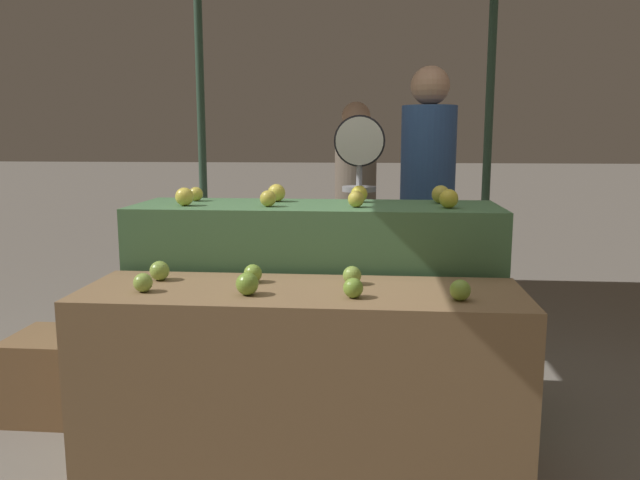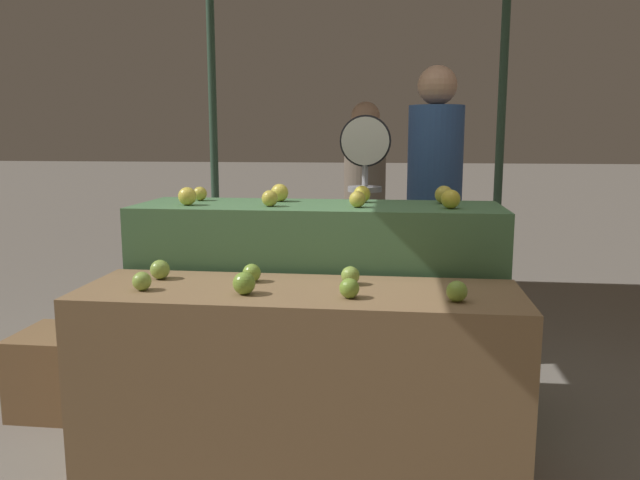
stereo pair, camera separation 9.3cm
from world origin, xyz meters
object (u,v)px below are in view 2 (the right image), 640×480
at_px(person_customer_left, 365,193).
at_px(wooden_crate_side, 62,371).
at_px(produce_scale, 365,184).
at_px(person_vendor_at_scale, 434,190).

xyz_separation_m(person_customer_left, wooden_crate_side, (-1.42, -1.91, -0.74)).
relative_size(person_customer_left, wooden_crate_side, 3.98).
relative_size(produce_scale, person_vendor_at_scale, 0.84).
bearing_deg(wooden_crate_side, produce_scale, 30.43).
xyz_separation_m(person_vendor_at_scale, person_customer_left, (-0.47, 0.84, -0.10)).
height_order(person_vendor_at_scale, wooden_crate_side, person_vendor_at_scale).
bearing_deg(person_customer_left, wooden_crate_side, 29.36).
height_order(produce_scale, person_vendor_at_scale, person_vendor_at_scale).
relative_size(produce_scale, person_customer_left, 0.92).
distance_m(person_vendor_at_scale, person_customer_left, 0.97).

